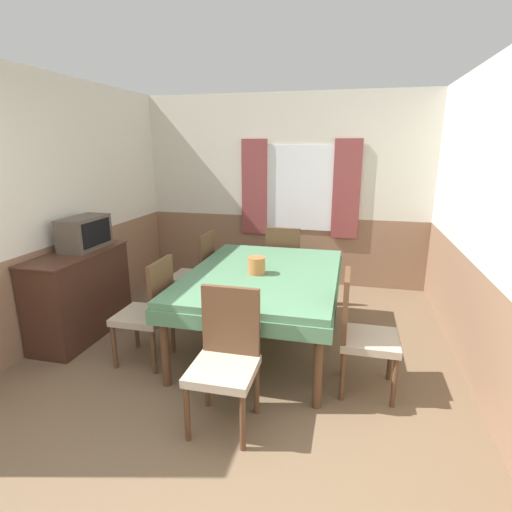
# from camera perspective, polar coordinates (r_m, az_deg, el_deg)

# --- Properties ---
(wall_back) EXTENTS (4.31, 0.10, 2.60)m
(wall_back) POSITION_cam_1_polar(r_m,az_deg,el_deg) (5.63, 4.20, 9.21)
(wall_back) COLOR silver
(wall_back) RESTS_ON ground_plane
(wall_left) EXTENTS (0.05, 4.40, 2.60)m
(wall_left) POSITION_cam_1_polar(r_m,az_deg,el_deg) (4.59, -26.03, 6.28)
(wall_left) COLOR silver
(wall_left) RESTS_ON ground_plane
(wall_right) EXTENTS (0.05, 4.40, 2.60)m
(wall_right) POSITION_cam_1_polar(r_m,az_deg,el_deg) (3.71, 29.87, 3.97)
(wall_right) COLOR silver
(wall_right) RESTS_ON ground_plane
(dining_table) EXTENTS (1.42, 1.98, 0.75)m
(dining_table) POSITION_cam_1_polar(r_m,az_deg,el_deg) (3.84, 1.07, -3.65)
(dining_table) COLOR #4C7A56
(dining_table) RESTS_ON ground_plane
(chair_left_near) EXTENTS (0.44, 0.44, 0.97)m
(chair_left_near) POSITION_cam_1_polar(r_m,az_deg,el_deg) (3.69, -14.96, -7.28)
(chair_left_near) COLOR brown
(chair_left_near) RESTS_ON ground_plane
(chair_left_far) EXTENTS (0.44, 0.44, 0.97)m
(chair_left_far) POSITION_cam_1_polar(r_m,az_deg,el_deg) (4.66, -8.38, -2.15)
(chair_left_far) COLOR brown
(chair_left_far) RESTS_ON ground_plane
(chair_head_near) EXTENTS (0.44, 0.44, 0.97)m
(chair_head_near) POSITION_cam_1_polar(r_m,az_deg,el_deg) (2.84, -4.32, -13.93)
(chair_head_near) COLOR brown
(chair_head_near) RESTS_ON ground_plane
(chair_right_near) EXTENTS (0.44, 0.44, 0.97)m
(chair_right_near) POSITION_cam_1_polar(r_m,az_deg,el_deg) (3.29, 14.70, -10.18)
(chair_right_near) COLOR brown
(chair_right_near) RESTS_ON ground_plane
(chair_head_window) EXTENTS (0.44, 0.44, 0.97)m
(chair_head_window) POSITION_cam_1_polar(r_m,az_deg,el_deg) (5.00, 4.02, -0.82)
(chair_head_window) COLOR brown
(chair_head_window) RESTS_ON ground_plane
(sideboard) EXTENTS (0.46, 1.16, 0.89)m
(sideboard) POSITION_cam_1_polar(r_m,az_deg,el_deg) (4.46, -23.81, -4.94)
(sideboard) COLOR #3D2319
(sideboard) RESTS_ON ground_plane
(tv) EXTENTS (0.29, 0.54, 0.33)m
(tv) POSITION_cam_1_polar(r_m,az_deg,el_deg) (4.43, -23.28, 3.06)
(tv) COLOR #51473D
(tv) RESTS_ON sideboard
(vase) EXTENTS (0.16, 0.16, 0.16)m
(vase) POSITION_cam_1_polar(r_m,az_deg,el_deg) (3.73, 0.08, -1.36)
(vase) COLOR #B26B38
(vase) RESTS_ON dining_table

